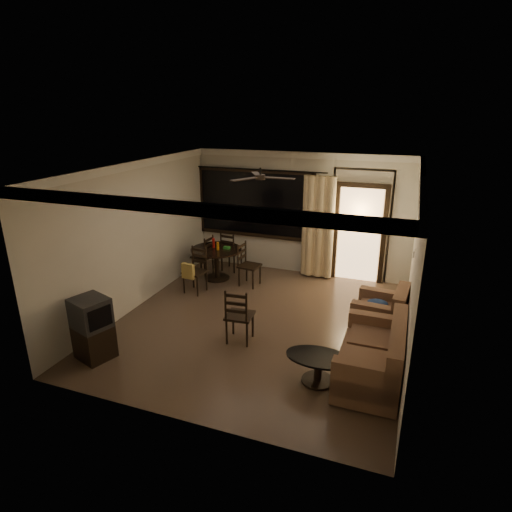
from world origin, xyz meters
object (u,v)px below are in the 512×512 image
at_px(dining_chair_north, 231,259).
at_px(coffee_table, 318,365).
at_px(dining_chair_west, 203,263).
at_px(dining_chair_south, 195,279).
at_px(tv_cabinet, 93,328).
at_px(dining_chair_east, 249,273).
at_px(dining_table, 216,255).
at_px(side_chair, 240,325).
at_px(armchair, 383,315).
at_px(sofa, 375,358).

distance_m(dining_chair_north, coffee_table, 4.67).
distance_m(dining_chair_west, dining_chair_south, 1.00).
height_order(dining_chair_south, coffee_table, dining_chair_south).
bearing_deg(tv_cabinet, dining_chair_east, 89.21).
height_order(dining_chair_east, tv_cabinet, tv_cabinet).
bearing_deg(dining_chair_south, dining_table, 89.88).
bearing_deg(side_chair, dining_chair_south, -48.09).
distance_m(dining_table, dining_chair_east, 0.88).
bearing_deg(dining_chair_north, armchair, 159.38).
bearing_deg(dining_chair_east, sofa, -124.54).
bearing_deg(coffee_table, armchair, 66.98).
xyz_separation_m(tv_cabinet, coffee_table, (3.42, 0.57, -0.23)).
xyz_separation_m(dining_chair_west, tv_cabinet, (-0.01, -3.72, 0.22)).
xyz_separation_m(dining_chair_west, dining_chair_south, (0.29, -0.96, 0.02)).
bearing_deg(dining_chair_west, side_chair, 45.01).
height_order(dining_chair_east, side_chair, side_chair).
relative_size(dining_table, dining_chair_north, 1.20).
height_order(dining_chair_west, dining_chair_south, same).
xyz_separation_m(dining_table, dining_chair_south, (-0.11, -0.85, -0.26)).
height_order(dining_chair_west, dining_chair_north, same).
xyz_separation_m(dining_chair_north, coffee_table, (2.91, -3.65, -0.01)).
height_order(dining_chair_south, sofa, dining_chair_south).
distance_m(dining_chair_west, dining_chair_east, 1.24).
bearing_deg(armchair, side_chair, -148.99).
height_order(dining_table, dining_chair_south, dining_chair_south).
relative_size(dining_table, side_chair, 1.17).
relative_size(dining_chair_east, side_chair, 0.97).
height_order(dining_chair_west, tv_cabinet, tv_cabinet).
bearing_deg(coffee_table, tv_cabinet, -170.53).
xyz_separation_m(tv_cabinet, armchair, (4.15, 2.30, -0.15)).
bearing_deg(sofa, dining_chair_south, 154.43).
bearing_deg(dining_chair_north, dining_chair_west, 52.90).
height_order(dining_table, armchair, dining_table).
relative_size(dining_chair_west, sofa, 0.59).
height_order(sofa, armchair, sofa).
height_order(dining_table, tv_cabinet, tv_cabinet).
bearing_deg(sofa, coffee_table, -155.84).
bearing_deg(dining_table, sofa, -35.86).
bearing_deg(dining_chair_south, side_chair, -35.80).
xyz_separation_m(dining_chair_west, dining_chair_east, (1.22, -0.21, 0.00)).
xyz_separation_m(coffee_table, side_chair, (-1.48, 0.66, 0.01)).
relative_size(dining_chair_south, coffee_table, 1.01).
height_order(dining_chair_south, armchair, dining_chair_south).
bearing_deg(dining_table, dining_chair_north, 81.01).
relative_size(tv_cabinet, coffee_table, 1.06).
relative_size(armchair, side_chair, 0.94).
xyz_separation_m(tv_cabinet, side_chair, (1.94, 1.23, -0.21)).
distance_m(dining_chair_east, tv_cabinet, 3.73).
bearing_deg(tv_cabinet, dining_chair_north, 101.80).
height_order(dining_chair_south, dining_chair_north, same).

